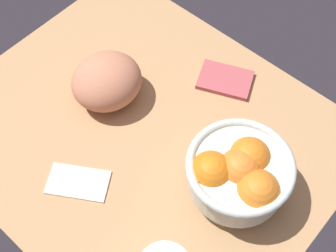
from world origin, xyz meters
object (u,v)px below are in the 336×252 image
at_px(napkin_spare, 225,80).
at_px(bread_loaf, 107,81).
at_px(fruit_bowl, 239,174).
at_px(napkin_folded, 78,182).

bearing_deg(napkin_spare, bread_loaf, 49.84).
bearing_deg(napkin_spare, fruit_bowl, 131.84).
bearing_deg(fruit_bowl, napkin_folded, 38.89).
height_order(fruit_bowl, napkin_folded, fruit_bowl).
height_order(fruit_bowl, napkin_spare, fruit_bowl).
height_order(fruit_bowl, bread_loaf, fruit_bowl).
xyz_separation_m(bread_loaf, napkin_folded, (-0.10, 0.19, -0.05)).
xyz_separation_m(fruit_bowl, bread_loaf, (0.34, 0.00, -0.02)).
xyz_separation_m(fruit_bowl, napkin_spare, (0.17, -0.19, -0.06)).
xyz_separation_m(napkin_folded, napkin_spare, (-0.06, -0.39, 0.00)).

